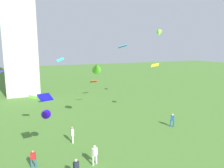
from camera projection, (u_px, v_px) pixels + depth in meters
person_0 at (72, 134)px, 23.17m from camera, size 0.28×0.57×1.85m
person_1 at (33, 158)px, 18.37m from camera, size 0.48×0.35×1.60m
person_2 at (172, 119)px, 27.81m from camera, size 0.51×0.50×1.76m
person_4 at (76, 167)px, 16.80m from camera, size 0.50×0.40×1.70m
person_5 at (95, 154)px, 18.84m from camera, size 0.54×0.45×1.82m
kite_flying_1 at (155, 65)px, 30.93m from camera, size 1.15×1.36×0.69m
kite_flying_2 at (123, 46)px, 35.23m from camera, size 1.73×1.40×0.70m
kite_flying_4 at (159, 33)px, 36.66m from camera, size 1.72×1.81×1.48m
kite_flying_5 at (60, 60)px, 30.04m from camera, size 1.03×0.72×0.63m
kite_flying_6 at (45, 113)px, 20.09m from camera, size 1.26×1.75×1.44m
kite_flying_7 at (45, 97)px, 17.23m from camera, size 1.16×1.52×0.38m
kite_flying_8 at (97, 67)px, 26.90m from camera, size 1.77×2.31×1.90m
kite_flying_9 at (94, 81)px, 36.69m from camera, size 1.36×0.98×0.49m
kite_flying_10 at (33, 97)px, 27.82m from camera, size 0.97×0.73×0.54m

